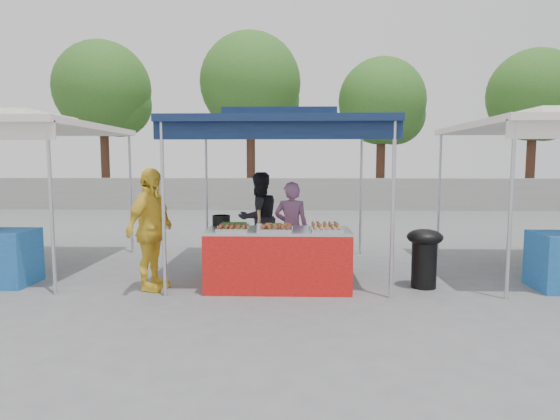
{
  "coord_description": "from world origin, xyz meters",
  "views": [
    {
      "loc": [
        0.24,
        -6.56,
        1.77
      ],
      "look_at": [
        0.0,
        0.6,
        1.05
      ],
      "focal_mm": 30.0,
      "sensor_mm": 36.0,
      "label": 1
    }
  ],
  "objects_px": {
    "cooking_pot": "(221,220)",
    "wok_burner": "(424,253)",
    "helper_man": "(259,218)",
    "vendor_table": "(278,259)",
    "vendor_woman": "(291,228)",
    "customer_person": "(151,229)"
  },
  "relations": [
    {
      "from": "wok_burner",
      "to": "helper_man",
      "type": "bearing_deg",
      "value": 170.89
    },
    {
      "from": "vendor_woman",
      "to": "helper_man",
      "type": "bearing_deg",
      "value": -50.33
    },
    {
      "from": "helper_man",
      "to": "customer_person",
      "type": "height_order",
      "value": "customer_person"
    },
    {
      "from": "wok_burner",
      "to": "vendor_woman",
      "type": "distance_m",
      "value": 2.05
    },
    {
      "from": "helper_man",
      "to": "vendor_table",
      "type": "bearing_deg",
      "value": 67.25
    },
    {
      "from": "vendor_table",
      "to": "vendor_woman",
      "type": "bearing_deg",
      "value": 78.6
    },
    {
      "from": "vendor_table",
      "to": "customer_person",
      "type": "relative_size",
      "value": 1.17
    },
    {
      "from": "cooking_pot",
      "to": "wok_burner",
      "type": "relative_size",
      "value": 0.31
    },
    {
      "from": "vendor_table",
      "to": "helper_man",
      "type": "distance_m",
      "value": 1.78
    },
    {
      "from": "wok_burner",
      "to": "helper_man",
      "type": "xyz_separation_m",
      "value": [
        -2.48,
        1.55,
        0.3
      ]
    },
    {
      "from": "vendor_woman",
      "to": "helper_man",
      "type": "height_order",
      "value": "helper_man"
    },
    {
      "from": "vendor_table",
      "to": "vendor_woman",
      "type": "xyz_separation_m",
      "value": [
        0.17,
        0.87,
        0.32
      ]
    },
    {
      "from": "vendor_table",
      "to": "helper_man",
      "type": "xyz_separation_m",
      "value": [
        -0.41,
        1.7,
        0.38
      ]
    },
    {
      "from": "helper_man",
      "to": "vendor_woman",
      "type": "bearing_deg",
      "value": 88.8
    },
    {
      "from": "vendor_table",
      "to": "customer_person",
      "type": "xyz_separation_m",
      "value": [
        -1.77,
        -0.1,
        0.43
      ]
    },
    {
      "from": "wok_burner",
      "to": "cooking_pot",
      "type": "bearing_deg",
      "value": -161.42
    },
    {
      "from": "vendor_table",
      "to": "vendor_woman",
      "type": "height_order",
      "value": "vendor_woman"
    },
    {
      "from": "vendor_table",
      "to": "customer_person",
      "type": "bearing_deg",
      "value": -176.84
    },
    {
      "from": "vendor_woman",
      "to": "wok_burner",
      "type": "bearing_deg",
      "value": 163.78
    },
    {
      "from": "customer_person",
      "to": "cooking_pot",
      "type": "bearing_deg",
      "value": -46.66
    },
    {
      "from": "vendor_table",
      "to": "helper_man",
      "type": "bearing_deg",
      "value": 103.44
    },
    {
      "from": "wok_burner",
      "to": "customer_person",
      "type": "xyz_separation_m",
      "value": [
        -3.85,
        -0.24,
        0.35
      ]
    }
  ]
}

